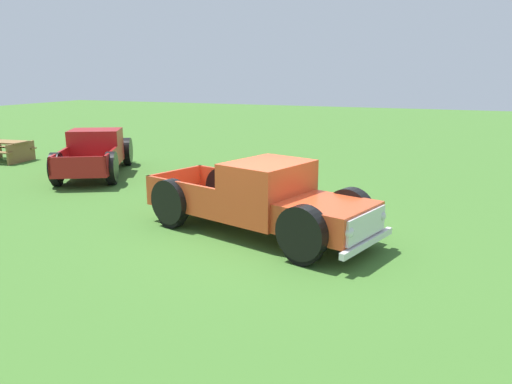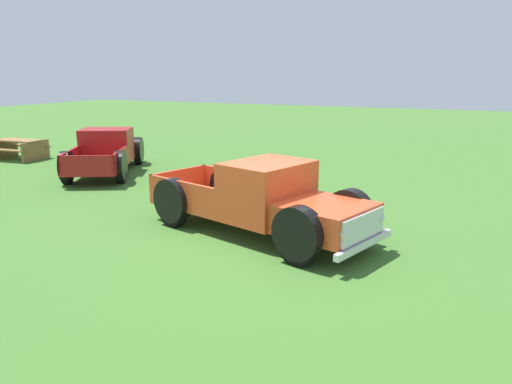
% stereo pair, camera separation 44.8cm
% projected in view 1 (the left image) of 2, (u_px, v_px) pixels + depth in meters
% --- Properties ---
extents(ground_plane, '(80.00, 80.00, 0.00)m').
position_uv_depth(ground_plane, '(264.00, 239.00, 10.19)').
color(ground_plane, '#3D6B28').
extents(pickup_truck_foreground, '(3.25, 5.46, 1.57)m').
position_uv_depth(pickup_truck_foreground, '(270.00, 202.00, 10.18)').
color(pickup_truck_foreground, '#D14723').
rests_on(pickup_truck_foreground, ground_plane).
extents(pickup_truck_behind_left, '(5.06, 3.78, 1.48)m').
position_uv_depth(pickup_truck_behind_left, '(97.00, 152.00, 16.77)').
color(pickup_truck_behind_left, maroon).
rests_on(pickup_truck_behind_left, ground_plane).
extents(picnic_table, '(1.65, 1.93, 0.78)m').
position_uv_depth(picnic_table, '(4.00, 148.00, 18.98)').
color(picnic_table, olive).
rests_on(picnic_table, ground_plane).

